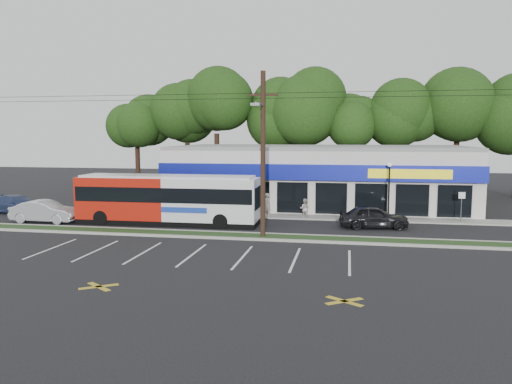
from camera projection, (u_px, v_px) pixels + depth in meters
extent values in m
plane|color=black|center=(211.00, 239.00, 30.00)|extent=(120.00, 120.00, 0.00)
cube|color=#203B18|center=(215.00, 235.00, 30.97)|extent=(40.00, 1.60, 0.12)
cube|color=#9E9E93|center=(212.00, 238.00, 30.13)|extent=(40.00, 0.25, 0.14)
cube|color=#9E9E93|center=(219.00, 232.00, 31.79)|extent=(40.00, 0.25, 0.14)
cube|color=#9E9E93|center=(306.00, 217.00, 37.88)|extent=(32.00, 2.20, 0.10)
cube|color=beige|center=(319.00, 177.00, 44.35)|extent=(25.00, 12.00, 5.00)
cube|color=navy|center=(314.00, 172.00, 38.14)|extent=(25.00, 0.50, 1.20)
cube|color=black|center=(314.00, 198.00, 38.55)|extent=(24.00, 0.12, 2.40)
cube|color=yellow|center=(410.00, 174.00, 36.61)|extent=(6.00, 0.06, 0.70)
cube|color=gray|center=(319.00, 148.00, 44.05)|extent=(25.00, 12.00, 0.30)
cylinder|color=black|center=(263.00, 156.00, 29.86)|extent=(0.30, 0.30, 10.00)
cube|color=black|center=(263.00, 95.00, 29.46)|extent=(1.80, 0.12, 0.12)
cylinder|color=#59595E|center=(259.00, 104.00, 28.35)|extent=(0.10, 2.40, 0.10)
cube|color=#59595E|center=(255.00, 104.00, 27.09)|extent=(0.50, 0.25, 0.15)
cylinder|color=black|center=(214.00, 94.00, 29.99)|extent=(50.00, 0.02, 0.02)
cylinder|color=black|center=(214.00, 99.00, 30.02)|extent=(50.00, 0.02, 0.02)
cylinder|color=black|center=(389.00, 193.00, 36.38)|extent=(0.12, 0.12, 4.00)
sphere|color=silver|center=(390.00, 165.00, 36.14)|extent=(0.30, 0.30, 0.30)
cylinder|color=#59595E|center=(461.00, 208.00, 35.38)|extent=(0.06, 0.06, 2.20)
cube|color=white|center=(462.00, 195.00, 35.23)|extent=(0.45, 0.04, 0.45)
cylinder|color=black|center=(138.00, 164.00, 57.97)|extent=(0.56, 0.56, 5.72)
sphere|color=black|center=(137.00, 116.00, 57.34)|extent=(6.76, 6.76, 6.76)
cylinder|color=black|center=(179.00, 165.00, 57.06)|extent=(0.56, 0.56, 5.72)
sphere|color=black|center=(178.00, 116.00, 56.43)|extent=(6.76, 6.76, 6.76)
cylinder|color=black|center=(222.00, 165.00, 56.16)|extent=(0.56, 0.56, 5.72)
sphere|color=black|center=(221.00, 115.00, 55.53)|extent=(6.76, 6.76, 6.76)
cylinder|color=black|center=(265.00, 166.00, 55.25)|extent=(0.56, 0.56, 5.72)
sphere|color=black|center=(265.00, 115.00, 54.62)|extent=(6.76, 6.76, 6.76)
cylinder|color=black|center=(311.00, 166.00, 54.35)|extent=(0.56, 0.56, 5.72)
sphere|color=black|center=(311.00, 115.00, 53.72)|extent=(6.76, 6.76, 6.76)
cylinder|color=black|center=(357.00, 167.00, 53.45)|extent=(0.56, 0.56, 5.72)
sphere|color=black|center=(358.00, 114.00, 52.81)|extent=(6.76, 6.76, 6.76)
cylinder|color=black|center=(406.00, 167.00, 52.54)|extent=(0.56, 0.56, 5.72)
sphere|color=black|center=(407.00, 114.00, 51.91)|extent=(6.76, 6.76, 6.76)
cylinder|color=black|center=(456.00, 168.00, 51.64)|extent=(0.56, 0.56, 5.72)
sphere|color=black|center=(458.00, 113.00, 51.01)|extent=(6.76, 6.76, 6.76)
cylinder|color=black|center=(507.00, 169.00, 50.73)|extent=(0.56, 0.56, 5.72)
sphere|color=black|center=(511.00, 113.00, 50.10)|extent=(6.76, 6.76, 6.76)
cube|color=#AF1A0D|center=(125.00, 197.00, 35.52)|extent=(6.42, 2.74, 2.93)
cube|color=silver|center=(212.00, 199.00, 34.43)|extent=(6.42, 2.74, 2.93)
cube|color=black|center=(168.00, 221.00, 35.16)|extent=(12.82, 2.76, 0.37)
cube|color=black|center=(168.00, 193.00, 34.94)|extent=(12.56, 2.87, 1.01)
cube|color=black|center=(258.00, 197.00, 33.87)|extent=(0.09, 2.26, 1.49)
cube|color=#193899|center=(184.00, 210.00, 33.46)|extent=(3.20, 0.07, 0.37)
cube|color=silver|center=(167.00, 177.00, 34.80)|extent=(12.17, 2.54, 0.19)
cylinder|color=black|center=(101.00, 218.00, 34.70)|extent=(1.03, 0.31, 1.02)
cylinder|color=black|center=(116.00, 213.00, 37.07)|extent=(1.03, 0.31, 1.02)
cylinder|color=black|center=(220.00, 221.00, 33.25)|extent=(1.03, 0.31, 1.02)
cylinder|color=black|center=(229.00, 216.00, 35.62)|extent=(1.03, 0.31, 1.02)
imported|color=black|center=(374.00, 217.00, 33.51)|extent=(4.78, 2.46, 1.56)
imported|color=#A7A9AF|center=(45.00, 211.00, 35.73)|extent=(4.84, 1.76, 1.58)
imported|color=navy|center=(17.00, 204.00, 40.03)|extent=(5.15, 2.68, 1.43)
imported|color=silver|center=(267.00, 205.00, 37.83)|extent=(0.81, 0.79, 1.87)
imported|color=beige|center=(305.00, 209.00, 37.33)|extent=(0.79, 0.65, 1.51)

